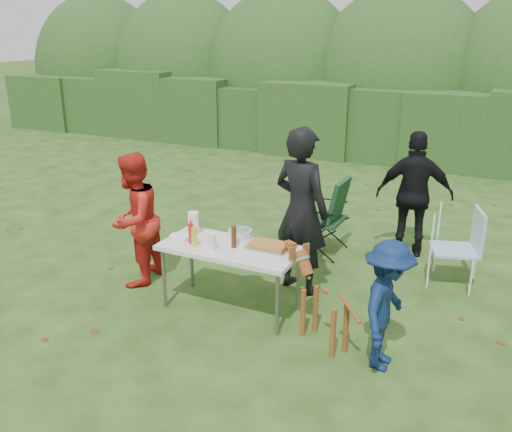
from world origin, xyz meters
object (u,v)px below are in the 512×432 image
at_px(child, 387,306).
at_px(person_black_puffy, 414,195).
at_px(camping_chair, 320,215).
at_px(mustard_bottle, 194,237).
at_px(beer_bottle, 234,237).
at_px(paper_towel_roll, 194,223).
at_px(person_cook, 301,211).
at_px(ketchup_bottle, 191,233).
at_px(dog, 325,304).
at_px(folding_table, 230,251).
at_px(lawn_chair, 455,247).
at_px(person_red_jacket, 134,220).

bearing_deg(child, person_black_puffy, 7.65).
bearing_deg(camping_chair, mustard_bottle, 72.90).
height_order(beer_bottle, paper_towel_roll, paper_towel_roll).
bearing_deg(person_cook, paper_towel_roll, 47.34).
relative_size(ketchup_bottle, paper_towel_roll, 0.85).
bearing_deg(beer_bottle, ketchup_bottle, -168.99).
distance_m(dog, camping_chair, 2.32).
distance_m(person_cook, paper_towel_roll, 1.23).
relative_size(mustard_bottle, beer_bottle, 0.83).
distance_m(folding_table, lawn_chair, 2.73).
bearing_deg(folding_table, paper_towel_roll, 165.26).
xyz_separation_m(person_red_jacket, lawn_chair, (3.44, 1.64, -0.32)).
height_order(dog, beer_bottle, beer_bottle).
bearing_deg(mustard_bottle, folding_table, 24.30).
height_order(person_red_jacket, paper_towel_roll, person_red_jacket).
distance_m(person_cook, child, 1.73).
bearing_deg(paper_towel_roll, ketchup_bottle, -63.50).
bearing_deg(beer_bottle, person_red_jacket, 175.86).
bearing_deg(beer_bottle, camping_chair, 81.87).
distance_m(camping_chair, mustard_bottle, 2.23).
xyz_separation_m(lawn_chair, ketchup_bottle, (-2.52, -1.83, 0.37)).
height_order(person_cook, person_black_puffy, person_cook).
bearing_deg(mustard_bottle, beer_bottle, 20.57).
bearing_deg(folding_table, person_cook, 58.08).
bearing_deg(person_black_puffy, camping_chair, 10.03).
relative_size(person_cook, person_black_puffy, 1.14).
relative_size(person_black_puffy, mustard_bottle, 8.49).
bearing_deg(beer_bottle, dog, -10.85).
bearing_deg(ketchup_bottle, beer_bottle, 11.01).
xyz_separation_m(person_black_puffy, camping_chair, (-1.14, -0.47, -0.31)).
height_order(person_red_jacket, beer_bottle, person_red_jacket).
height_order(child, ketchup_bottle, child).
xyz_separation_m(folding_table, mustard_bottle, (-0.35, -0.16, 0.15)).
distance_m(folding_table, mustard_bottle, 0.41).
distance_m(camping_chair, ketchup_bottle, 2.20).
height_order(camping_chair, paper_towel_roll, camping_chair).
xyz_separation_m(mustard_bottle, ketchup_bottle, (-0.07, 0.06, 0.01)).
relative_size(person_black_puffy, dog, 1.86).
xyz_separation_m(folding_table, dog, (1.15, -0.22, -0.25)).
relative_size(person_red_jacket, mustard_bottle, 8.00).
bearing_deg(dog, person_cook, -25.76).
xyz_separation_m(folding_table, lawn_chair, (2.10, 1.73, -0.21)).
height_order(lawn_chair, mustard_bottle, lawn_chair).
xyz_separation_m(person_black_puffy, mustard_bottle, (-1.81, -2.57, -0.01)).
xyz_separation_m(folding_table, person_cook, (0.49, 0.79, 0.28)).
bearing_deg(person_black_puffy, dog, 70.78).
distance_m(person_black_puffy, child, 2.77).
relative_size(child, mustard_bottle, 6.11).
relative_size(person_black_puffy, camping_chair, 1.57).
bearing_deg(ketchup_bottle, dog, -4.32).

